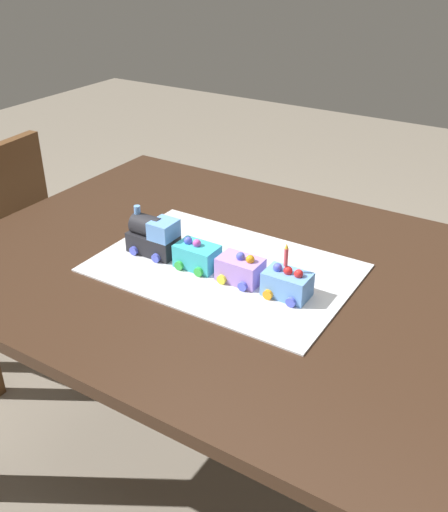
{
  "coord_description": "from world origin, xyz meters",
  "views": [
    {
      "loc": [
        0.6,
        -1.03,
        1.44
      ],
      "look_at": [
        -0.03,
        -0.03,
        0.77
      ],
      "focal_mm": 40.53,
      "sensor_mm": 36.0,
      "label": 1
    }
  ],
  "objects_px": {
    "dining_table": "(239,304)",
    "cake_car_hopper_sky_blue": "(287,284)",
    "cake_car_tanker_lavender": "(240,269)",
    "birthday_candle": "(286,255)",
    "cake_locomotive": "(153,236)",
    "cake_car_flatbed_turquoise": "(197,256)"
  },
  "relations": [
    {
      "from": "cake_car_tanker_lavender",
      "to": "birthday_candle",
      "type": "xyz_separation_m",
      "value": [
        0.11,
        0.0,
        0.07
      ]
    },
    {
      "from": "cake_locomotive",
      "to": "cake_car_tanker_lavender",
      "type": "bearing_deg",
      "value": -0.0
    },
    {
      "from": "birthday_candle",
      "to": "cake_car_tanker_lavender",
      "type": "bearing_deg",
      "value": -180.0
    },
    {
      "from": "cake_car_tanker_lavender",
      "to": "birthday_candle",
      "type": "relative_size",
      "value": 1.84
    },
    {
      "from": "cake_car_tanker_lavender",
      "to": "birthday_candle",
      "type": "distance_m",
      "value": 0.13
    },
    {
      "from": "dining_table",
      "to": "cake_car_flatbed_turquoise",
      "type": "height_order",
      "value": "cake_car_flatbed_turquoise"
    },
    {
      "from": "cake_car_flatbed_turquoise",
      "to": "cake_car_hopper_sky_blue",
      "type": "height_order",
      "value": "same"
    },
    {
      "from": "cake_car_flatbed_turquoise",
      "to": "cake_car_hopper_sky_blue",
      "type": "relative_size",
      "value": 1.0
    },
    {
      "from": "cake_car_flatbed_turquoise",
      "to": "cake_car_tanker_lavender",
      "type": "distance_m",
      "value": 0.12
    },
    {
      "from": "dining_table",
      "to": "birthday_candle",
      "type": "height_order",
      "value": "birthday_candle"
    },
    {
      "from": "cake_locomotive",
      "to": "cake_car_flatbed_turquoise",
      "type": "xyz_separation_m",
      "value": [
        0.13,
        -0.0,
        -0.02
      ]
    },
    {
      "from": "dining_table",
      "to": "birthday_candle",
      "type": "xyz_separation_m",
      "value": [
        0.15,
        -0.06,
        0.21
      ]
    },
    {
      "from": "cake_locomotive",
      "to": "birthday_candle",
      "type": "bearing_deg",
      "value": -0.0
    },
    {
      "from": "cake_car_flatbed_turquoise",
      "to": "cake_car_tanker_lavender",
      "type": "bearing_deg",
      "value": 0.0
    },
    {
      "from": "cake_car_tanker_lavender",
      "to": "cake_car_hopper_sky_blue",
      "type": "bearing_deg",
      "value": -0.0
    },
    {
      "from": "cake_locomotive",
      "to": "cake_car_tanker_lavender",
      "type": "distance_m",
      "value": 0.25
    },
    {
      "from": "cake_locomotive",
      "to": "cake_car_flatbed_turquoise",
      "type": "relative_size",
      "value": 1.4
    },
    {
      "from": "cake_locomotive",
      "to": "cake_car_tanker_lavender",
      "type": "height_order",
      "value": "cake_locomotive"
    },
    {
      "from": "cake_locomotive",
      "to": "cake_car_tanker_lavender",
      "type": "xyz_separation_m",
      "value": [
        0.25,
        -0.0,
        -0.02
      ]
    },
    {
      "from": "dining_table",
      "to": "cake_car_hopper_sky_blue",
      "type": "distance_m",
      "value": 0.22
    },
    {
      "from": "dining_table",
      "to": "cake_car_hopper_sky_blue",
      "type": "xyz_separation_m",
      "value": [
        0.15,
        -0.06,
        0.14
      ]
    },
    {
      "from": "cake_car_tanker_lavender",
      "to": "cake_locomotive",
      "type": "bearing_deg",
      "value": 180.0
    }
  ]
}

